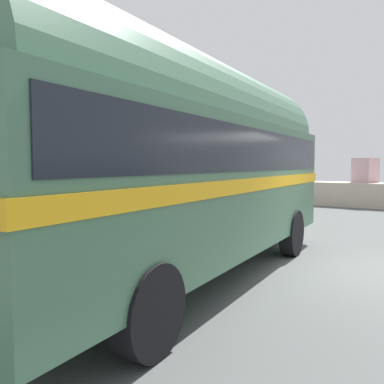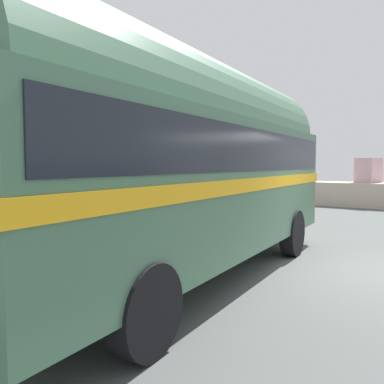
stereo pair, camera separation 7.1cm
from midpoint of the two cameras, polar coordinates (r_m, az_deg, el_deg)
vintage_coach at (r=6.72m, az=-0.87°, el=4.88°), size 3.44×8.81×3.70m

